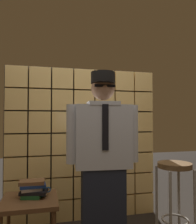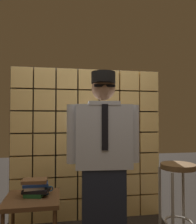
% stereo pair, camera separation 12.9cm
% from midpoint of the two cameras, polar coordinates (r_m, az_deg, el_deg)
% --- Properties ---
extents(glass_block_wall, '(1.95, 0.10, 1.95)m').
position_cam_midpoint_polar(glass_block_wall, '(2.90, -1.29, -8.00)').
color(glass_block_wall, '#F2C672').
rests_on(glass_block_wall, ground).
extents(standing_person, '(0.68, 0.30, 1.70)m').
position_cam_midpoint_polar(standing_person, '(2.09, 3.21, -12.22)').
color(standing_person, '#1E2333').
rests_on(standing_person, ground).
extents(bar_stool, '(0.34, 0.34, 0.82)m').
position_cam_midpoint_polar(bar_stool, '(2.47, 21.38, -17.11)').
color(bar_stool, brown).
rests_on(bar_stool, ground).
extents(side_table, '(0.52, 0.52, 0.50)m').
position_cam_midpoint_polar(side_table, '(2.41, -14.96, -21.87)').
color(side_table, brown).
rests_on(side_table, ground).
extents(book_stack, '(0.28, 0.21, 0.16)m').
position_cam_midpoint_polar(book_stack, '(2.39, -14.26, -18.27)').
color(book_stack, '#1E592D').
rests_on(book_stack, side_table).
extents(coffee_mug, '(0.13, 0.08, 0.09)m').
position_cam_midpoint_polar(coffee_mug, '(2.43, -11.91, -18.90)').
color(coffee_mug, navy).
rests_on(coffee_mug, side_table).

